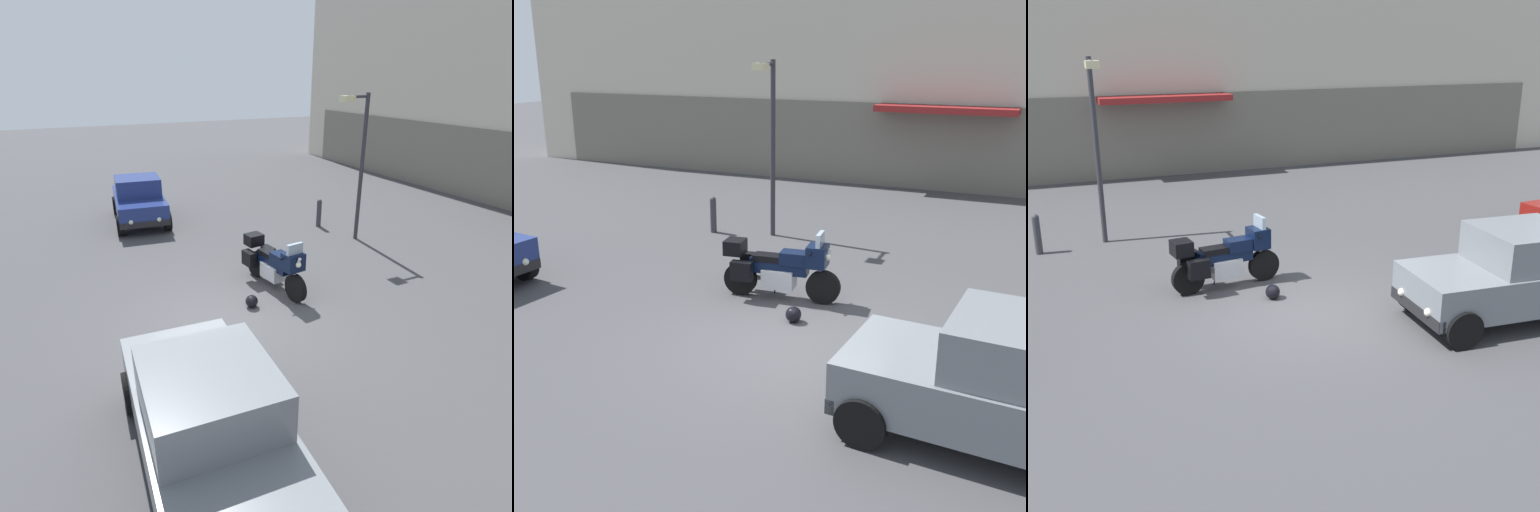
# 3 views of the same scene
# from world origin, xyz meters

# --- Properties ---
(ground_plane) EXTENTS (80.00, 80.00, 0.00)m
(ground_plane) POSITION_xyz_m (0.00, 0.00, 0.00)
(ground_plane) COLOR #424244
(motorcycle) EXTENTS (2.26, 0.87, 1.36)m
(motorcycle) POSITION_xyz_m (-1.08, 1.70, 0.62)
(motorcycle) COLOR black
(motorcycle) RESTS_ON ground
(helmet) EXTENTS (0.28, 0.28, 0.28)m
(helmet) POSITION_xyz_m (-0.41, 0.80, 0.14)
(helmet) COLOR black
(helmet) RESTS_ON ground
(car_hatchback_near) EXTENTS (3.95, 2.00, 1.64)m
(car_hatchback_near) POSITION_xyz_m (3.22, -1.52, 0.81)
(car_hatchback_near) COLOR slate
(car_hatchback_near) RESTS_ON ground
(car_compact_side) EXTENTS (3.59, 2.04, 1.56)m
(car_compact_side) POSITION_xyz_m (-7.58, -0.06, 0.77)
(car_compact_side) COLOR navy
(car_compact_side) RESTS_ON ground
(streetlamp_curbside) EXTENTS (0.28, 0.94, 4.29)m
(streetlamp_curbside) POSITION_xyz_m (-2.93, 5.44, 2.64)
(streetlamp_curbside) COLOR #2D2D33
(streetlamp_curbside) RESTS_ON ground
(bollard_curbside) EXTENTS (0.16, 0.16, 0.94)m
(bollard_curbside) POSITION_xyz_m (-4.44, 5.21, 0.50)
(bollard_curbside) COLOR #333338
(bollard_curbside) RESTS_ON ground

